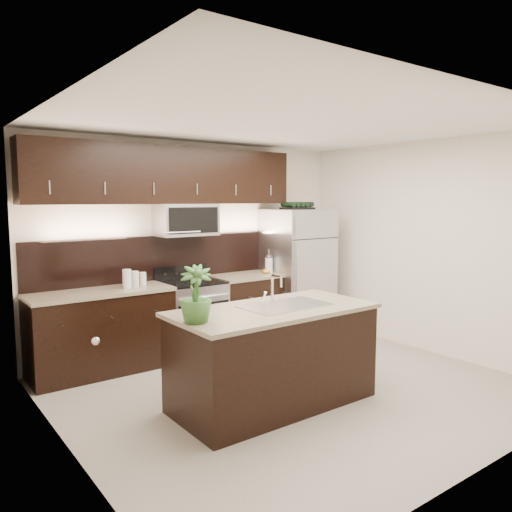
{
  "coord_description": "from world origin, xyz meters",
  "views": [
    {
      "loc": [
        -3.29,
        -3.78,
        1.96
      ],
      "look_at": [
        -0.08,
        0.55,
        1.34
      ],
      "focal_mm": 35.0,
      "sensor_mm": 36.0,
      "label": 1
    }
  ],
  "objects": [
    {
      "name": "wine_rack",
      "position": [
        1.46,
        1.63,
        1.86
      ],
      "size": [
        0.45,
        0.28,
        0.1
      ],
      "color": "black",
      "rests_on": "refrigerator"
    },
    {
      "name": "french_press",
      "position": [
        0.95,
        1.64,
        1.06
      ],
      "size": [
        0.11,
        0.11,
        0.32
      ],
      "rotation": [
        0.0,
        0.0,
        0.34
      ],
      "color": "silver",
      "rests_on": "counter_run"
    },
    {
      "name": "upper_fixtures",
      "position": [
        -0.43,
        1.84,
        2.14
      ],
      "size": [
        3.49,
        0.4,
        1.66
      ],
      "color": "black",
      "rests_on": "counter_run"
    },
    {
      "name": "canisters",
      "position": [
        -1.03,
        1.67,
        1.04
      ],
      "size": [
        0.32,
        0.17,
        0.22
      ],
      "rotation": [
        0.0,
        0.0,
        0.33
      ],
      "color": "silver",
      "rests_on": "counter_run"
    },
    {
      "name": "ground",
      "position": [
        0.0,
        0.0,
        0.0
      ],
      "size": [
        4.5,
        4.5,
        0.0
      ],
      "primitive_type": "plane",
      "color": "gray",
      "rests_on": "ground"
    },
    {
      "name": "island",
      "position": [
        -0.41,
        -0.17,
        0.47
      ],
      "size": [
        1.96,
        0.96,
        0.94
      ],
      "color": "black",
      "rests_on": "ground"
    },
    {
      "name": "refrigerator",
      "position": [
        1.46,
        1.63,
        0.91
      ],
      "size": [
        0.87,
        0.79,
        1.81
      ],
      "primitive_type": "cube",
      "color": "#B2B2B7",
      "rests_on": "ground"
    },
    {
      "name": "room_walls",
      "position": [
        -0.11,
        -0.04,
        1.7
      ],
      "size": [
        4.52,
        4.02,
        2.71
      ],
      "color": "silver",
      "rests_on": "ground"
    },
    {
      "name": "counter_run",
      "position": [
        -0.46,
        1.69,
        0.47
      ],
      "size": [
        3.51,
        0.65,
        0.94
      ],
      "color": "black",
      "rests_on": "ground"
    },
    {
      "name": "bananas",
      "position": [
        0.86,
        1.61,
        0.97
      ],
      "size": [
        0.21,
        0.19,
        0.05
      ],
      "primitive_type": "ellipsoid",
      "rotation": [
        0.0,
        0.0,
        0.37
      ],
      "color": "gold",
      "rests_on": "counter_run"
    },
    {
      "name": "sink_faucet",
      "position": [
        -0.26,
        -0.16,
        0.96
      ],
      "size": [
        0.84,
        0.5,
        0.28
      ],
      "color": "silver",
      "rests_on": "island"
    },
    {
      "name": "plant",
      "position": [
        -1.28,
        -0.23,
        1.18
      ],
      "size": [
        0.35,
        0.35,
        0.48
      ],
      "primitive_type": "imported",
      "rotation": [
        0.0,
        0.0,
        -0.43
      ],
      "color": "#2F5A24",
      "rests_on": "island"
    }
  ]
}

